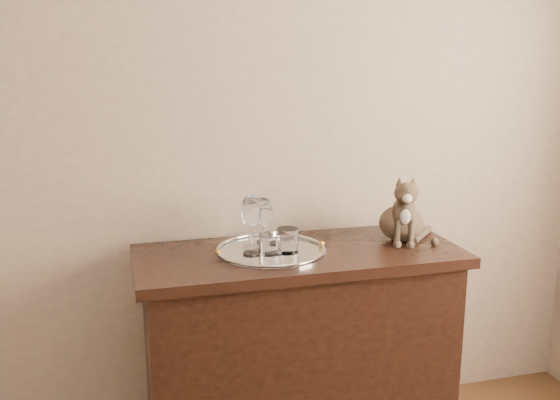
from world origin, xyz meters
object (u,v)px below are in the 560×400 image
(wine_glass_b, at_px, (264,220))
(sideboard, at_px, (298,356))
(tray, at_px, (271,252))
(wine_glass_c, at_px, (251,227))
(cat, at_px, (402,206))
(tumbler_a, at_px, (288,241))
(wine_glass_d, at_px, (264,228))
(wine_glass_a, at_px, (251,221))
(tumbler_b, at_px, (270,246))

(wine_glass_b, bearing_deg, sideboard, -48.57)
(tray, distance_m, wine_glass_c, 0.13)
(sideboard, distance_m, wine_glass_c, 0.56)
(wine_glass_b, relative_size, cat, 0.65)
(wine_glass_c, height_order, cat, cat)
(wine_glass_c, xyz_separation_m, tumbler_a, (0.13, -0.02, -0.05))
(wine_glass_d, height_order, tumbler_a, wine_glass_d)
(wine_glass_b, distance_m, wine_glass_d, 0.13)
(sideboard, distance_m, wine_glass_a, 0.56)
(wine_glass_c, bearing_deg, tray, 12.91)
(sideboard, height_order, tumbler_a, tumbler_a)
(sideboard, relative_size, wine_glass_b, 6.86)
(wine_glass_b, height_order, cat, cat)
(wine_glass_c, relative_size, tumbler_b, 2.19)
(wine_glass_a, height_order, wine_glass_b, wine_glass_a)
(wine_glass_c, bearing_deg, wine_glass_b, 59.18)
(wine_glass_a, distance_m, cat, 0.59)
(wine_glass_a, xyz_separation_m, cat, (0.59, -0.02, 0.02))
(tumbler_b, relative_size, cat, 0.34)
(tray, height_order, wine_glass_b, wine_glass_b)
(tray, bearing_deg, tumbler_a, -33.64)
(wine_glass_b, xyz_separation_m, wine_glass_d, (-0.03, -0.12, 0.00))
(wine_glass_a, height_order, wine_glass_d, wine_glass_a)
(wine_glass_c, relative_size, cat, 0.74)
(tray, relative_size, tumbler_b, 4.43)
(tray, bearing_deg, wine_glass_d, -163.99)
(wine_glass_d, bearing_deg, tumbler_b, -87.96)
(tumbler_a, bearing_deg, tumbler_b, -147.47)
(tumbler_a, xyz_separation_m, tumbler_b, (-0.08, -0.05, 0.00))
(tray, bearing_deg, wine_glass_b, 89.41)
(wine_glass_d, xyz_separation_m, cat, (0.56, 0.04, 0.03))
(wine_glass_b, distance_m, tumbler_a, 0.16)
(tray, xyz_separation_m, tumbler_a, (0.05, -0.03, 0.05))
(tumbler_a, bearing_deg, wine_glass_b, 108.95)
(sideboard, relative_size, wine_glass_d, 6.57)
(sideboard, xyz_separation_m, wine_glass_b, (-0.10, 0.12, 0.52))
(tray, relative_size, wine_glass_d, 2.19)
(wine_glass_c, bearing_deg, tumbler_b, -50.86)
(tumbler_a, bearing_deg, tray, 146.36)
(wine_glass_c, bearing_deg, wine_glass_d, 11.25)
(wine_glass_c, bearing_deg, sideboard, 4.36)
(tumbler_b, bearing_deg, sideboard, 31.63)
(tray, relative_size, tumbler_a, 4.47)
(wine_glass_c, height_order, tumbler_a, wine_glass_c)
(wine_glass_d, xyz_separation_m, tumbler_b, (0.00, -0.08, -0.05))
(tumbler_b, bearing_deg, wine_glass_c, 129.14)
(wine_glass_b, relative_size, wine_glass_c, 0.89)
(tumbler_a, bearing_deg, wine_glass_a, 142.23)
(tray, height_order, tumbler_b, tumbler_b)
(wine_glass_b, bearing_deg, wine_glass_d, -102.91)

